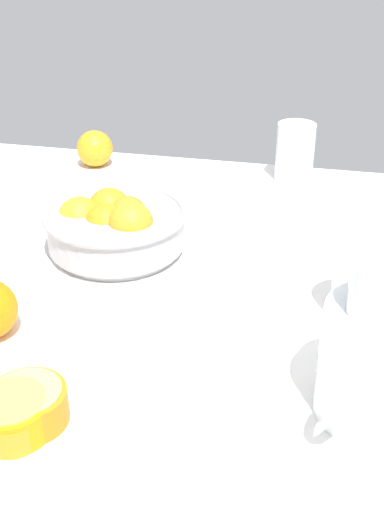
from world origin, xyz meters
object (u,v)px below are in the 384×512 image
Objects in this scene: orange_half_0 at (12,415)px; loose_orange_2 at (95,149)px; second_glass at (295,156)px; juice_pitcher at (381,361)px; cutting_board at (4,473)px; fruit_bowl at (115,225)px; juice_glass at (367,285)px; orange_half_1 at (13,425)px; orange_half_2 at (28,405)px.

loose_orange_2 is at bearing 103.26° from orange_half_0.
second_glass is 42.36cm from loose_orange_2.
juice_pitcher is 0.62× the size of cutting_board.
fruit_bowl is 1.99× the size of second_glass.
juice_pitcher reaches higher than second_glass.
second_glass reaches higher than orange_half_0.
juice_glass is 1.76× the size of orange_half_1.
orange_half_1 is at bearing -106.18° from second_glass.
cutting_board is (-37.10, -18.08, -6.55)cm from juice_pitcher.
orange_half_0 is 1.19cm from orange_half_1.
loose_orange_2 is (-18.96, 79.38, 0.59)cm from orange_half_1.
juice_pitcher is 68.24cm from second_glass.
loose_orange_2 reaches higher than cutting_board.
fruit_bowl is 50.96cm from juice_pitcher.
cutting_board is (-22.73, -84.75, -4.34)cm from second_glass.
orange_half_2 is (-37.19, -11.04, -3.72)cm from juice_pitcher.
orange_half_0 is 0.99× the size of orange_half_2.
fruit_bowl is at bearing -65.61° from loose_orange_2.
loose_orange_2 is (-55.76, 46.35, -1.35)cm from juice_glass.
juice_glass is at bearing 45.86° from cutting_board.
orange_half_0 is 80.50cm from loose_orange_2.
orange_half_1 is at bearing -76.56° from loose_orange_2.
orange_half_1 is at bearing -64.28° from orange_half_0.
second_glass is at bearing 74.99° from cutting_board.
juice_glass reaches higher than loose_orange_2.
orange_half_0 is at bearing -76.74° from loose_orange_2.
cutting_board is 6.08cm from orange_half_0.
fruit_bowl reaches higher than orange_half_2.
juice_glass reaches higher than orange_half_2.
orange_half_1 is (-23.37, -80.52, -1.80)cm from second_glass.
fruit_bowl is 2.73× the size of orange_half_0.
second_glass is at bearing 53.90° from fruit_bowl.
second_glass reaches higher than cutting_board.
orange_half_0 is at bearing -120.37° from orange_half_2.
fruit_bowl is 44.42cm from orange_half_1.
cutting_board is 4.97cm from orange_half_1.
juice_glass is at bearing -39.73° from loose_orange_2.
juice_pitcher reaches higher than orange_half_0.
juice_pitcher reaches higher than orange_half_1.
orange_half_0 is (-37.30, -32.00, -1.64)cm from juice_glass.
juice_pitcher is 2.35× the size of orange_half_0.
second_glass is 1.36× the size of orange_half_2.
orange_half_0 is (-1.13, 5.26, 2.84)cm from cutting_board.
second_glass is 1.37× the size of orange_half_0.
juice_pitcher is at bearing -49.13° from loose_orange_2.
fruit_bowl is 0.73× the size of cutting_board.
juice_glass is 72.52cm from loose_orange_2.
juice_pitcher is 1.71× the size of second_glass.
loose_orange_2 reaches higher than orange_half_1.
loose_orange_2 is at bearing 140.27° from juice_glass.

